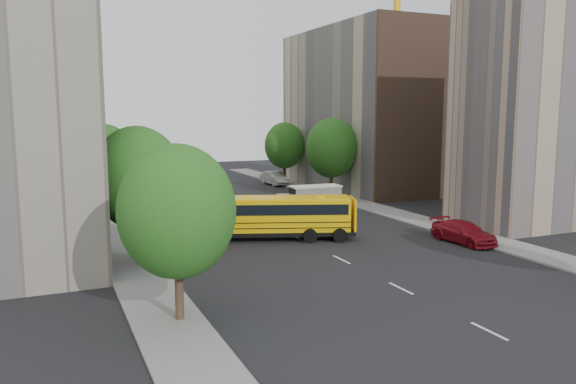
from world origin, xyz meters
TOP-DOWN VIEW (x-y plane):
  - ground at (0.00, 0.00)m, footprint 120.00×120.00m
  - sidewalk_left at (-11.50, 5.00)m, footprint 3.00×80.00m
  - sidewalk_right at (11.50, 5.00)m, footprint 3.00×80.00m
  - lane_markings at (0.00, 10.00)m, footprint 0.15×64.00m
  - building_left_cream at (-18.00, 6.00)m, footprint 10.00×26.00m
  - building_left_redbrick at (-18.00, 28.00)m, footprint 10.00×15.00m
  - building_right_near at (18.00, -4.50)m, footprint 10.00×7.00m
  - building_right_far at (18.00, 20.00)m, footprint 10.00×22.00m
  - building_right_sidewall at (18.00, 9.00)m, footprint 10.10×0.30m
  - street_tree_0 at (-11.00, -14.00)m, footprint 4.80×4.80m
  - street_tree_1 at (-11.00, -4.00)m, footprint 5.12×5.12m
  - street_tree_2 at (-11.00, 14.00)m, footprint 4.99×4.99m
  - street_tree_4 at (11.00, 14.00)m, footprint 5.25×5.25m
  - street_tree_5 at (11.00, 26.00)m, footprint 4.86×4.86m
  - school_bus at (-1.49, -1.33)m, footprint 10.75×5.96m
  - safari_truck at (5.16, 6.86)m, footprint 5.63×2.32m
  - parked_car_0 at (-9.60, -4.13)m, footprint 1.77×3.84m
  - parked_car_1 at (-8.80, 12.38)m, footprint 1.67×4.22m
  - parked_car_2 at (-8.80, 19.72)m, footprint 2.67×5.41m
  - parked_car_3 at (9.60, -7.42)m, footprint 2.37×5.06m
  - parked_car_4 at (9.60, 13.89)m, footprint 1.71×4.23m
  - parked_car_5 at (9.60, 25.90)m, footprint 2.09×5.00m

SIDE VIEW (x-z plane):
  - ground at x=0.00m, z-range 0.00..0.00m
  - lane_markings at x=0.00m, z-range 0.00..0.01m
  - sidewalk_left at x=-11.50m, z-range 0.00..0.12m
  - sidewalk_right at x=11.50m, z-range 0.00..0.12m
  - parked_car_0 at x=-9.60m, z-range 0.00..1.27m
  - parked_car_1 at x=-8.80m, z-range 0.00..1.37m
  - parked_car_3 at x=9.60m, z-range 0.00..1.43m
  - parked_car_4 at x=9.60m, z-range 0.00..1.44m
  - parked_car_2 at x=-8.80m, z-range 0.00..1.48m
  - parked_car_5 at x=9.60m, z-range 0.00..1.61m
  - safari_truck at x=5.16m, z-range 0.07..2.43m
  - school_bus at x=-1.49m, z-range 0.17..3.17m
  - street_tree_0 at x=-11.00m, z-range 0.94..8.35m
  - street_tree_5 at x=11.00m, z-range 0.95..8.46m
  - street_tree_2 at x=-11.00m, z-range 0.97..8.68m
  - street_tree_1 at x=-11.00m, z-range 1.00..8.90m
  - street_tree_4 at x=11.00m, z-range 1.02..9.13m
  - building_left_redbrick at x=-18.00m, z-range 0.00..13.00m
  - building_right_near at x=18.00m, z-range 0.00..17.00m
  - building_right_far at x=18.00m, z-range 0.00..18.00m
  - building_right_sidewall at x=18.00m, z-range 0.00..18.00m
  - building_left_cream at x=-18.00m, z-range 0.00..20.00m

